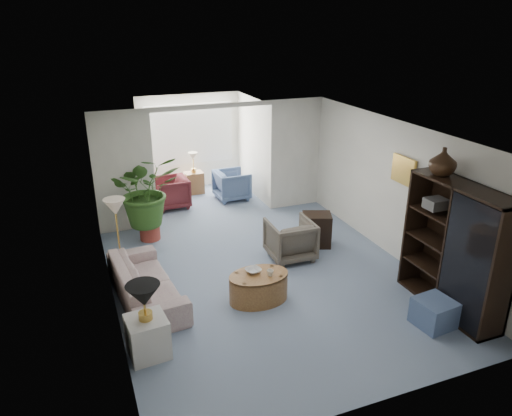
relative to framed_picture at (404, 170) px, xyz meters
name	(u,v)px	position (x,y,z in m)	size (l,w,h in m)	color
floor	(269,281)	(-2.46, 0.10, -1.70)	(6.00, 6.00, 0.00)	#7D8EA5
sunroom_floor	(204,200)	(-2.46, 4.20, -1.70)	(2.60, 2.60, 0.00)	#7D8EA5
back_pier_left	(124,173)	(-4.36, 3.10, -0.45)	(1.20, 0.12, 2.50)	white
back_pier_right	(295,154)	(-0.56, 3.10, -0.45)	(1.20, 0.12, 2.50)	white
back_header	(213,106)	(-2.46, 3.10, 0.75)	(2.60, 0.12, 0.10)	white
window_pane	(190,134)	(-2.46, 5.28, -0.30)	(2.20, 0.02, 1.50)	white
window_blinds	(190,134)	(-2.46, 5.25, -0.30)	(2.20, 0.02, 1.50)	white
framed_picture	(404,170)	(0.00, 0.00, 0.00)	(0.04, 0.50, 0.40)	beige
sofa	(146,282)	(-4.47, 0.27, -1.40)	(2.08, 0.82, 0.61)	beige
end_table	(148,337)	(-4.67, -1.08, -1.42)	(0.50, 0.50, 0.55)	beige
table_lamp	(144,295)	(-4.67, -1.08, -0.80)	(0.44, 0.44, 0.30)	black
floor_lamp	(115,207)	(-4.74, 1.23, -0.45)	(0.36, 0.36, 0.28)	#FAE5C7
coffee_table	(259,287)	(-2.84, -0.38, -1.47)	(0.95, 0.95, 0.45)	olive
coffee_bowl	(253,270)	(-2.89, -0.28, -1.22)	(0.24, 0.24, 0.06)	beige
coffee_cup	(270,273)	(-2.69, -0.48, -1.20)	(0.10, 0.10, 0.10)	beige
wingback_chair	(290,239)	(-1.77, 0.74, -1.33)	(0.79, 0.81, 0.74)	#615C4D
side_table_dark	(316,230)	(-1.07, 1.04, -1.38)	(0.54, 0.43, 0.64)	black
entertainment_cabinet	(455,249)	(-0.23, -1.61, -0.71)	(0.47, 1.78, 1.98)	black
cabinet_urn	(443,161)	(-0.23, -1.11, 0.48)	(0.40, 0.40, 0.41)	#321E10
ottoman	(434,313)	(-0.74, -1.92, -1.50)	(0.50, 0.50, 0.40)	slate
plant_pot	(150,232)	(-4.04, 2.48, -1.54)	(0.40, 0.40, 0.32)	#9F3A2E
house_plant	(146,190)	(-4.04, 2.48, -0.66)	(1.30, 1.12, 1.44)	#315C1F
sunroom_chair_blue	(232,185)	(-1.77, 4.06, -1.34)	(0.76, 0.78, 0.71)	slate
sunroom_chair_maroon	(171,193)	(-3.27, 4.06, -1.34)	(0.76, 0.79, 0.72)	maroon
sunroom_table	(194,183)	(-2.52, 4.81, -1.43)	(0.44, 0.35, 0.54)	olive
shelf_clutter	(457,245)	(-0.28, -1.69, -0.61)	(0.30, 1.26, 1.06)	#42403D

